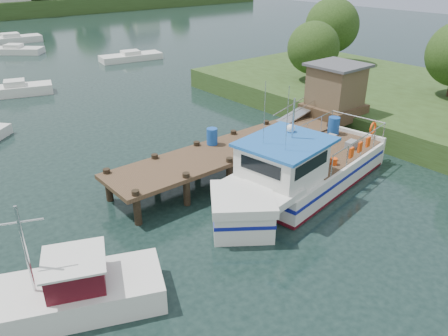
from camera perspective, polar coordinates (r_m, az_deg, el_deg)
ground_plane at (r=22.38m, az=-0.49°, el=-1.00°), size 160.00×160.00×0.00m
near_shore at (r=33.96m, az=23.36°, el=10.00°), size 16.00×30.00×7.76m
dock at (r=25.85m, az=10.83°, el=7.64°), size 16.60×3.00×4.78m
lobster_boat at (r=20.60m, az=9.72°, el=-0.67°), size 12.04×4.96×5.73m
work_boat at (r=15.08m, az=-21.65°, el=-15.29°), size 7.28×4.57×3.93m
moored_far at (r=65.73m, az=-26.06°, el=14.86°), size 7.61×3.13×1.26m
moored_b at (r=39.67m, az=-25.55°, el=9.22°), size 5.86×3.42×1.23m
moored_c at (r=50.02m, az=-12.05°, el=14.03°), size 6.86×3.25×1.04m
moored_d at (r=57.96m, az=-25.71°, el=13.70°), size 6.26×5.88×1.09m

